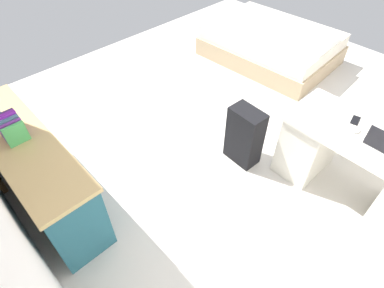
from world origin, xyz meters
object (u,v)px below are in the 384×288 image
object	(u,v)px
desk	(356,166)
cell_phone_by_mouse	(355,120)
credenza	(36,171)
bed	(271,45)
computer_mouse	(357,130)
suitcase_black	(244,136)

from	to	relation	value
desk	cell_phone_by_mouse	xyz separation A→B (m)	(0.21, -0.12, 0.36)
credenza	bed	size ratio (longest dim) A/B	0.91
credenza	computer_mouse	bearing A→B (deg)	-130.41
desk	computer_mouse	distance (m)	0.40
desk	bed	distance (m)	2.67
suitcase_black	computer_mouse	size ratio (longest dim) A/B	6.66
desk	suitcase_black	world-z (taller)	desk
desk	credenza	xyz separation A→B (m)	(2.00, 2.20, 0.00)
desk	credenza	distance (m)	2.97
credenza	computer_mouse	distance (m)	2.90
credenza	cell_phone_by_mouse	bearing A→B (deg)	-127.67
suitcase_black	cell_phone_by_mouse	xyz separation A→B (m)	(-0.81, -0.51, 0.42)
credenza	computer_mouse	size ratio (longest dim) A/B	18.00
bed	computer_mouse	size ratio (longest dim) A/B	19.74
bed	computer_mouse	world-z (taller)	computer_mouse
credenza	bed	xyz separation A→B (m)	(0.12, -3.81, -0.15)
desk	computer_mouse	bearing A→B (deg)	2.83
credenza	desk	bearing A→B (deg)	-132.37
credenza	suitcase_black	xyz separation A→B (m)	(-0.98, -1.81, -0.06)
suitcase_black	cell_phone_by_mouse	bearing A→B (deg)	-144.85
desk	bed	bearing A→B (deg)	-37.18
desk	suitcase_black	bearing A→B (deg)	20.86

